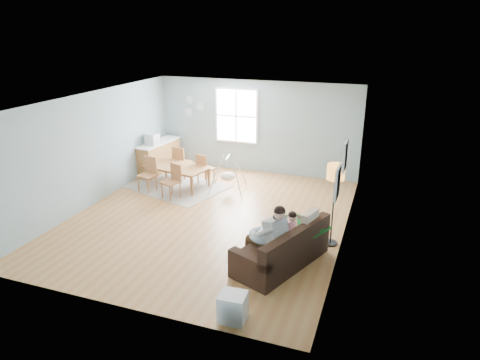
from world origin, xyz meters
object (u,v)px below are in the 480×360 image
at_px(father, 269,234).
at_px(chair_ne, 204,167).
at_px(sofa, 284,251).
at_px(chair_nw, 181,160).
at_px(dining_table, 177,177).
at_px(monitor, 152,139).
at_px(baby_swing, 228,176).
at_px(counter, 159,157).
at_px(toddler, 287,227).
at_px(chair_se, 173,179).
at_px(storage_cube, 232,307).
at_px(floor_lamp, 335,179).
at_px(chair_sw, 149,172).

relative_size(father, chair_ne, 1.51).
relative_size(sofa, chair_nw, 2.31).
height_order(dining_table, monitor, monitor).
relative_size(sofa, baby_swing, 1.99).
distance_m(dining_table, counter, 1.49).
distance_m(toddler, chair_se, 4.00).
bearing_deg(sofa, storage_cube, -100.56).
height_order(father, floor_lamp, floor_lamp).
height_order(sofa, chair_nw, chair_nw).
distance_m(chair_se, chair_ne, 1.21).
xyz_separation_m(toddler, baby_swing, (-2.31, 2.94, -0.26)).
relative_size(toddler, chair_se, 0.92).
xyz_separation_m(chair_ne, baby_swing, (0.80, -0.25, -0.07)).
xyz_separation_m(storage_cube, counter, (-4.47, 5.70, 0.24)).
xyz_separation_m(chair_se, counter, (-1.36, 1.69, -0.03)).
distance_m(floor_lamp, chair_nw, 5.35).
xyz_separation_m(sofa, chair_se, (-3.44, 2.23, 0.22)).
relative_size(sofa, dining_table, 1.28).
xyz_separation_m(toddler, chair_sw, (-4.30, 2.28, -0.17)).
xyz_separation_m(sofa, floor_lamp, (0.70, 1.10, 1.11)).
relative_size(floor_lamp, chair_sw, 1.87).
bearing_deg(dining_table, sofa, -27.15).
height_order(chair_nw, counter, chair_nw).
distance_m(floor_lamp, dining_table, 4.89).
xyz_separation_m(chair_se, chair_ne, (0.33, 1.16, -0.01)).
height_order(dining_table, chair_se, chair_se).
xyz_separation_m(chair_nw, counter, (-0.86, 0.29, -0.06)).
xyz_separation_m(sofa, monitor, (-4.81, 3.61, 0.79)).
height_order(chair_sw, baby_swing, baby_swing).
relative_size(toddler, monitor, 2.24).
relative_size(chair_nw, chair_ne, 1.08).
bearing_deg(chair_sw, father, -33.49).
xyz_separation_m(sofa, chair_ne, (-3.11, 3.39, 0.20)).
bearing_deg(chair_se, baby_swing, 38.91).
distance_m(storage_cube, monitor, 7.06).
xyz_separation_m(chair_ne, counter, (-1.69, 0.53, -0.02)).
bearing_deg(monitor, chair_se, -45.16).
distance_m(floor_lamp, chair_se, 4.39).
bearing_deg(storage_cube, baby_swing, 111.89).
relative_size(storage_cube, monitor, 1.22).
distance_m(father, monitor, 5.99).
xyz_separation_m(chair_nw, chair_ne, (0.83, -0.24, -0.05)).
relative_size(sofa, floor_lamp, 1.27).
bearing_deg(chair_se, counter, 128.74).
bearing_deg(chair_nw, father, -45.93).
relative_size(chair_sw, baby_swing, 0.84).
xyz_separation_m(dining_table, monitor, (-1.12, 0.68, 0.78)).
bearing_deg(counter, floor_lamp, -27.18).
bearing_deg(father, floor_lamp, 54.87).
bearing_deg(monitor, baby_swing, -10.56).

